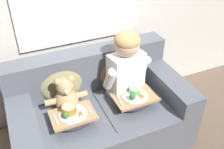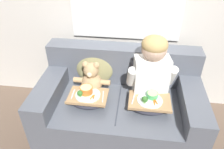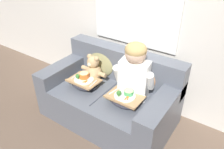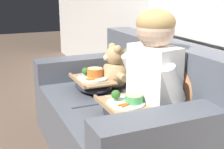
# 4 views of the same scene
# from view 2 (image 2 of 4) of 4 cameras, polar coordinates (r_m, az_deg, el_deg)

# --- Properties ---
(ground_plane) EXTENTS (14.00, 14.00, 0.00)m
(ground_plane) POSITION_cam_2_polar(r_m,az_deg,el_deg) (2.59, 1.70, -13.87)
(ground_plane) COLOR brown
(couch) EXTENTS (1.65, 0.94, 0.87)m
(couch) POSITION_cam_2_polar(r_m,az_deg,el_deg) (2.40, 1.98, -7.71)
(couch) COLOR #565B66
(couch) RESTS_ON ground_plane
(throw_pillow_behind_child) EXTENTS (0.44, 0.21, 0.45)m
(throw_pillow_behind_child) POSITION_cam_2_polar(r_m,az_deg,el_deg) (2.38, 9.95, 1.11)
(throw_pillow_behind_child) COLOR #B2754C
(throw_pillow_behind_child) RESTS_ON couch
(throw_pillow_behind_teddy) EXTENTS (0.43, 0.21, 0.44)m
(throw_pillow_behind_teddy) POSITION_cam_2_polar(r_m,az_deg,el_deg) (2.41, -4.54, 2.13)
(throw_pillow_behind_teddy) COLOR #898456
(throw_pillow_behind_teddy) RESTS_ON couch
(child_figure) EXTENTS (0.50, 0.27, 0.68)m
(child_figure) POSITION_cam_2_polar(r_m,az_deg,el_deg) (2.14, 10.47, 2.27)
(child_figure) COLOR white
(child_figure) RESTS_ON couch
(teddy_bear) EXTENTS (0.40, 0.27, 0.37)m
(teddy_bear) POSITION_cam_2_polar(r_m,az_deg,el_deg) (2.30, -5.35, -1.35)
(teddy_bear) COLOR tan
(teddy_bear) RESTS_ON couch
(lap_tray_child) EXTENTS (0.40, 0.28, 0.18)m
(lap_tray_child) POSITION_cam_2_polar(r_m,az_deg,el_deg) (2.17, 9.72, -7.55)
(lap_tray_child) COLOR #2D2D38
(lap_tray_child) RESTS_ON child_figure
(lap_tray_teddy) EXTENTS (0.39, 0.28, 0.18)m
(lap_tray_teddy) POSITION_cam_2_polar(r_m,az_deg,el_deg) (2.21, -6.32, -6.14)
(lap_tray_teddy) COLOR #2D2D38
(lap_tray_teddy) RESTS_ON teddy_bear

